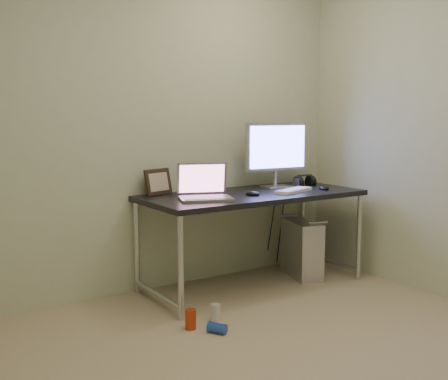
# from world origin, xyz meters

# --- Properties ---
(floor) EXTENTS (3.50, 3.50, 0.00)m
(floor) POSITION_xyz_m (0.00, 0.00, 0.00)
(floor) COLOR tan
(floor) RESTS_ON ground
(wall_back) EXTENTS (3.50, 0.02, 2.50)m
(wall_back) POSITION_xyz_m (0.00, 1.75, 1.25)
(wall_back) COLOR beige
(wall_back) RESTS_ON ground
(desk) EXTENTS (1.76, 0.77, 0.75)m
(desk) POSITION_xyz_m (0.72, 1.37, 0.68)
(desk) COLOR black
(desk) RESTS_ON ground
(tower_computer) EXTENTS (0.32, 0.49, 0.50)m
(tower_computer) POSITION_xyz_m (1.23, 1.35, 0.24)
(tower_computer) COLOR silver
(tower_computer) RESTS_ON ground
(cable_a) EXTENTS (0.01, 0.16, 0.69)m
(cable_a) POSITION_xyz_m (1.18, 1.70, 0.40)
(cable_a) COLOR black
(cable_a) RESTS_ON ground
(cable_b) EXTENTS (0.02, 0.11, 0.71)m
(cable_b) POSITION_xyz_m (1.27, 1.68, 0.38)
(cable_b) COLOR black
(cable_b) RESTS_ON ground
(can_red) EXTENTS (0.09, 0.09, 0.13)m
(can_red) POSITION_xyz_m (-0.15, 0.85, 0.06)
(can_red) COLOR #B53312
(can_red) RESTS_ON ground
(can_white) EXTENTS (0.07, 0.07, 0.12)m
(can_white) POSITION_xyz_m (0.05, 0.87, 0.06)
(can_white) COLOR silver
(can_white) RESTS_ON ground
(can_blue) EXTENTS (0.12, 0.14, 0.07)m
(can_blue) POSITION_xyz_m (-0.05, 0.69, 0.03)
(can_blue) COLOR #2247B1
(can_blue) RESTS_ON ground
(laptop) EXTENTS (0.46, 0.42, 0.26)m
(laptop) POSITION_xyz_m (0.24, 1.31, 0.81)
(laptop) COLOR #B2B0B8
(laptop) RESTS_ON desk
(monitor) EXTENTS (0.58, 0.19, 0.54)m
(monitor) POSITION_xyz_m (1.07, 1.51, 1.07)
(monitor) COLOR #B2B0B8
(monitor) RESTS_ON desk
(keyboard) EXTENTS (0.41, 0.25, 0.02)m
(keyboard) POSITION_xyz_m (1.02, 1.23, 0.76)
(keyboard) COLOR white
(keyboard) RESTS_ON desk
(mouse_right) EXTENTS (0.11, 0.14, 0.04)m
(mouse_right) POSITION_xyz_m (1.32, 1.20, 0.77)
(mouse_right) COLOR black
(mouse_right) RESTS_ON desk
(mouse_left) EXTENTS (0.11, 0.14, 0.04)m
(mouse_left) POSITION_xyz_m (0.64, 1.26, 0.77)
(mouse_left) COLOR black
(mouse_left) RESTS_ON desk
(headphones) EXTENTS (0.19, 0.11, 0.12)m
(headphones) POSITION_xyz_m (1.35, 1.47, 0.78)
(headphones) COLOR black
(headphones) RESTS_ON desk
(picture_frame) EXTENTS (0.26, 0.14, 0.20)m
(picture_frame) POSITION_xyz_m (0.06, 1.69, 0.85)
(picture_frame) COLOR black
(picture_frame) RESTS_ON desk
(webcam) EXTENTS (0.05, 0.04, 0.13)m
(webcam) POSITION_xyz_m (0.32, 1.61, 0.85)
(webcam) COLOR silver
(webcam) RESTS_ON desk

